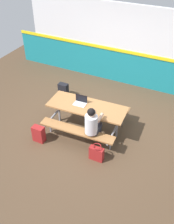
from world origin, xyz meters
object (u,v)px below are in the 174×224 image
object	(u,v)px
picnic_table_main	(87,111)
student_nearer	(92,124)
backpack_dark	(39,134)
satchel_spare	(64,90)
tote_bag_bright	(97,153)
laptop_silver	(80,102)

from	to	relation	value
picnic_table_main	student_nearer	bearing A→B (deg)	-52.95
backpack_dark	satchel_spare	size ratio (longest dim) A/B	1.00
picnic_table_main	student_nearer	xyz separation A→B (m)	(0.41, -0.54, 0.13)
student_nearer	satchel_spare	size ratio (longest dim) A/B	2.74
picnic_table_main	tote_bag_bright	xyz separation A→B (m)	(0.69, -0.91, -0.38)
picnic_table_main	satchel_spare	distance (m)	1.79
laptop_silver	backpack_dark	xyz separation A→B (m)	(-0.68, -0.98, -0.57)
laptop_silver	backpack_dark	distance (m)	1.33
picnic_table_main	satchel_spare	xyz separation A→B (m)	(-1.36, 1.10, -0.36)
backpack_dark	satchel_spare	bearing A→B (deg)	103.12
tote_bag_bright	satchel_spare	bearing A→B (deg)	135.70
tote_bag_bright	satchel_spare	world-z (taller)	satchel_spare
student_nearer	backpack_dark	xyz separation A→B (m)	(-1.29, -0.42, -0.49)
picnic_table_main	laptop_silver	xyz separation A→B (m)	(-0.20, 0.03, 0.21)
laptop_silver	satchel_spare	xyz separation A→B (m)	(-1.16, 1.07, -0.57)
student_nearer	laptop_silver	distance (m)	0.83
backpack_dark	tote_bag_bright	distance (m)	1.58
laptop_silver	satchel_spare	world-z (taller)	laptop_silver
student_nearer	satchel_spare	bearing A→B (deg)	137.27
picnic_table_main	satchel_spare	size ratio (longest dim) A/B	4.68
tote_bag_bright	satchel_spare	size ratio (longest dim) A/B	0.98
backpack_dark	satchel_spare	xyz separation A→B (m)	(-0.48, 2.05, 0.00)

